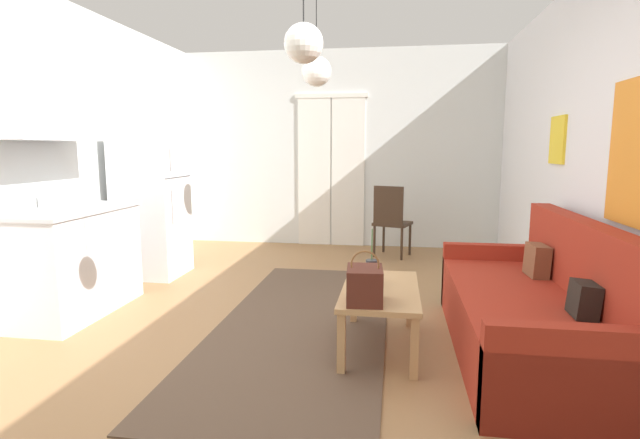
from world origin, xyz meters
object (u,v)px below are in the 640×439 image
object	(u,v)px
couch	(536,314)
handbag	(365,285)
refrigerator	(152,200)
accent_chair	(391,218)
pendant_lamp_near	(304,43)
coffee_table	(380,296)
pendant_lamp_far	(316,71)
bamboo_vase	(372,272)

from	to	relation	value
couch	handbag	size ratio (longest dim) A/B	6.23
refrigerator	handbag	bearing A→B (deg)	-38.61
accent_chair	pendant_lamp_near	world-z (taller)	pendant_lamp_near
couch	accent_chair	distance (m)	3.01
coffee_table	handbag	size ratio (longest dim) A/B	2.97
accent_chair	coffee_table	bearing A→B (deg)	107.93
coffee_table	pendant_lamp_near	distance (m)	1.73
handbag	pendant_lamp_near	distance (m)	1.46
couch	coffee_table	xyz separation A→B (m)	(-1.04, -0.03, 0.09)
refrigerator	pendant_lamp_near	xyz separation A→B (m)	(2.09, -2.19, 1.11)
handbag	pendant_lamp_far	world-z (taller)	pendant_lamp_far
couch	bamboo_vase	xyz separation A→B (m)	(-1.10, 0.05, 0.23)
couch	pendant_lamp_near	bearing A→B (deg)	-156.91
pendant_lamp_far	handbag	bearing A→B (deg)	-70.78
refrigerator	pendant_lamp_far	xyz separation A→B (m)	(1.85, -0.31, 1.25)
couch	coffee_table	size ratio (longest dim) A/B	2.10
pendant_lamp_far	refrigerator	bearing A→B (deg)	170.57
refrigerator	accent_chair	world-z (taller)	refrigerator
pendant_lamp_near	pendant_lamp_far	bearing A→B (deg)	97.12
coffee_table	refrigerator	xyz separation A→B (m)	(-2.51, 1.60, 0.46)
handbag	accent_chair	size ratio (longest dim) A/B	0.36
couch	refrigerator	world-z (taller)	refrigerator
bamboo_vase	pendant_lamp_far	size ratio (longest dim) A/B	0.51
accent_chair	bamboo_vase	bearing A→B (deg)	106.54
bamboo_vase	refrigerator	bearing A→B (deg)	148.03
couch	pendant_lamp_near	xyz separation A→B (m)	(-1.46, -0.62, 1.66)
bamboo_vase	accent_chair	distance (m)	2.79
refrigerator	pendant_lamp_near	size ratio (longest dim) A/B	1.86
refrigerator	accent_chair	distance (m)	2.86
couch	coffee_table	bearing A→B (deg)	-178.39
handbag	couch	bearing A→B (deg)	17.60
coffee_table	refrigerator	world-z (taller)	refrigerator
handbag	accent_chair	bearing A→B (deg)	87.68
accent_chair	pendant_lamp_near	size ratio (longest dim) A/B	1.03
refrigerator	pendant_lamp_far	bearing A→B (deg)	-9.43
refrigerator	pendant_lamp_far	world-z (taller)	pendant_lamp_far
coffee_table	accent_chair	xyz separation A→B (m)	(0.04, 2.86, 0.13)
handbag	pendant_lamp_near	size ratio (longest dim) A/B	0.37
bamboo_vase	pendant_lamp_far	distance (m)	2.06
bamboo_vase	refrigerator	distance (m)	2.89
bamboo_vase	pendant_lamp_near	bearing A→B (deg)	-117.76
refrigerator	pendant_lamp_near	distance (m)	3.22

